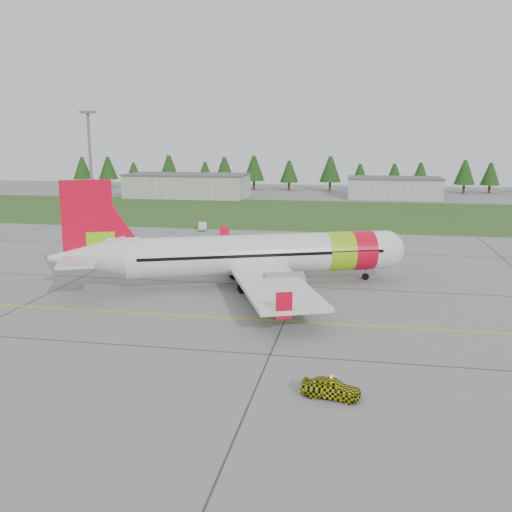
# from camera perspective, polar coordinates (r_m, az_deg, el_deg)

# --- Properties ---
(ground) EXTENTS (320.00, 320.00, 0.00)m
(ground) POSITION_cam_1_polar(r_m,az_deg,el_deg) (44.88, -11.46, -8.83)
(ground) COLOR gray
(ground) RESTS_ON ground
(aircraft) EXTENTS (36.53, 34.71, 11.56)m
(aircraft) POSITION_cam_1_polar(r_m,az_deg,el_deg) (61.03, -0.35, 0.11)
(aircraft) COLOR silver
(aircraft) RESTS_ON ground
(follow_me_car) EXTENTS (1.46, 1.65, 3.66)m
(follow_me_car) POSITION_cam_1_polar(r_m,az_deg,el_deg) (35.49, 7.57, -11.15)
(follow_me_car) COLOR #D2D20B
(follow_me_car) RESTS_ON ground
(service_van) EXTENTS (1.66, 1.61, 4.01)m
(service_van) POSITION_cam_1_polar(r_m,az_deg,el_deg) (99.49, -5.37, 3.76)
(service_van) COLOR silver
(service_van) RESTS_ON ground
(grass_strip) EXTENTS (320.00, 50.00, 0.03)m
(grass_strip) POSITION_cam_1_polar(r_m,az_deg,el_deg) (122.98, 2.76, 4.36)
(grass_strip) COLOR #30561E
(grass_strip) RESTS_ON ground
(taxi_guideline) EXTENTS (120.00, 0.25, 0.02)m
(taxi_guideline) POSITION_cam_1_polar(r_m,az_deg,el_deg) (51.97, -8.20, -5.85)
(taxi_guideline) COLOR gold
(taxi_guideline) RESTS_ON ground
(hangar_west) EXTENTS (32.00, 14.00, 6.00)m
(hangar_west) POSITION_cam_1_polar(r_m,az_deg,el_deg) (156.40, -6.87, 6.94)
(hangar_west) COLOR #A8A8A3
(hangar_west) RESTS_ON ground
(hangar_east) EXTENTS (24.00, 12.00, 5.20)m
(hangar_east) POSITION_cam_1_polar(r_m,az_deg,el_deg) (157.72, 13.65, 6.59)
(hangar_east) COLOR #A8A8A3
(hangar_east) RESTS_ON ground
(floodlight_mast) EXTENTS (0.50, 0.50, 20.00)m
(floodlight_mast) POSITION_cam_1_polar(r_m,az_deg,el_deg) (108.34, -16.18, 8.25)
(floodlight_mast) COLOR slate
(floodlight_mast) RESTS_ON ground
(treeline) EXTENTS (160.00, 8.00, 10.00)m
(treeline) POSITION_cam_1_polar(r_m,az_deg,el_deg) (177.97, 5.20, 8.18)
(treeline) COLOR #1C3F14
(treeline) RESTS_ON ground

